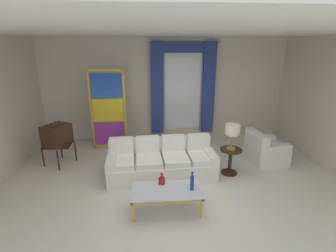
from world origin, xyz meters
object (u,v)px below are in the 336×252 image
bottle_crystal_tall (162,180)px  stained_glass_divider (108,112)px  armchair_white (264,151)px  coffee_table (166,192)px  vintage_tv (57,136)px  round_side_table (230,159)px  bottle_blue_decanter (192,182)px  peacock_figurine (125,144)px  table_lamp_brass (233,131)px  couch_white_long (161,162)px

bottle_crystal_tall → stained_glass_divider: size_ratio=0.10×
armchair_white → bottle_crystal_tall: bearing=-150.2°
bottle_crystal_tall → coffee_table: bearing=-71.7°
coffee_table → stained_glass_divider: size_ratio=0.55×
bottle_crystal_tall → armchair_white: 3.03m
vintage_tv → stained_glass_divider: bearing=39.3°
armchair_white → round_side_table: size_ratio=1.52×
bottle_crystal_tall → vintage_tv: bearing=142.8°
bottle_blue_decanter → bottle_crystal_tall: bearing=155.6°
vintage_tv → stained_glass_divider: size_ratio=0.61×
bottle_blue_decanter → stained_glass_divider: bearing=121.4°
coffee_table → round_side_table: bearing=38.6°
vintage_tv → bottle_crystal_tall: bearing=-37.2°
vintage_tv → peacock_figurine: 1.72m
stained_glass_divider → round_side_table: (2.89, -1.72, -0.70)m
round_side_table → table_lamp_brass: 0.67m
bottle_crystal_tall → vintage_tv: vintage_tv is taller
couch_white_long → coffee_table: couch_white_long is taller
couch_white_long → peacock_figurine: 1.63m
table_lamp_brass → peacock_figurine: bearing=150.1°
stained_glass_divider → peacock_figurine: (0.42, -0.30, -0.84)m
coffee_table → peacock_figurine: bearing=109.7°
vintage_tv → table_lamp_brass: 4.09m
peacock_figurine → vintage_tv: bearing=-158.3°
bottle_crystal_tall → vintage_tv: size_ratio=0.16×
coffee_table → bottle_blue_decanter: 0.47m
table_lamp_brass → stained_glass_divider: bearing=149.3°
table_lamp_brass → vintage_tv: bearing=168.5°
coffee_table → round_side_table: (1.53, 1.22, -0.02)m
bottle_blue_decanter → vintage_tv: (-2.91, 2.06, 0.18)m
couch_white_long → round_side_table: 1.54m
coffee_table → table_lamp_brass: (1.53, 1.22, 0.66)m
couch_white_long → coffee_table: size_ratio=1.99×
coffee_table → bottle_crystal_tall: bottle_crystal_tall is taller
vintage_tv → peacock_figurine: size_ratio=2.24×
armchair_white → table_lamp_brass: 1.36m
bottle_blue_decanter → table_lamp_brass: table_lamp_brass is taller
bottle_crystal_tall → table_lamp_brass: (1.59, 1.01, 0.54)m
peacock_figurine → couch_white_long: bearing=-55.1°
bottle_blue_decanter → armchair_white: 2.75m
bottle_crystal_tall → table_lamp_brass: 1.96m
bottle_blue_decanter → vintage_tv: bearing=144.8°
coffee_table → round_side_table: round_side_table is taller
couch_white_long → round_side_table: bearing=-3.4°
table_lamp_brass → couch_white_long: bearing=176.6°
bottle_blue_decanter → armchair_white: armchair_white is taller
peacock_figurine → round_side_table: 2.86m
bottle_blue_decanter → stained_glass_divider: size_ratio=0.16×
vintage_tv → round_side_table: bearing=-11.5°
coffee_table → stained_glass_divider: bearing=115.0°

